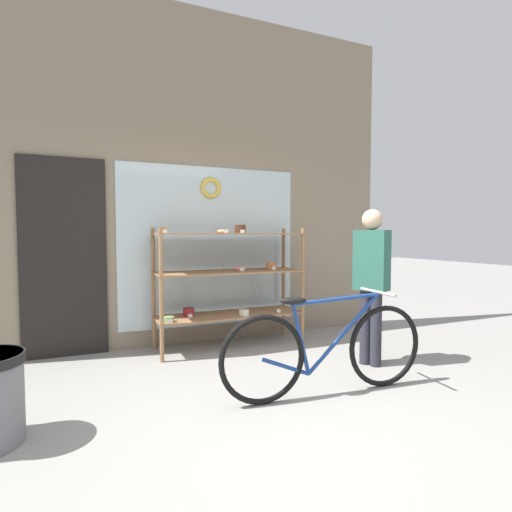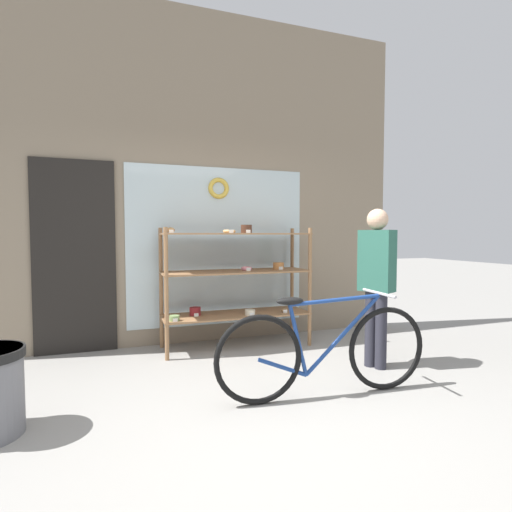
# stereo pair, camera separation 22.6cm
# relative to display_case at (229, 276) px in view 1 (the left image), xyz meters

# --- Properties ---
(ground_plane) EXTENTS (30.00, 30.00, 0.00)m
(ground_plane) POSITION_rel_display_case_xyz_m (-0.31, -1.97, -0.82)
(ground_plane) COLOR gray
(storefront_facade) EXTENTS (5.18, 0.13, 3.94)m
(storefront_facade) POSITION_rel_display_case_xyz_m (-0.34, 0.41, 1.09)
(storefront_facade) COLOR gray
(storefront_facade) RESTS_ON ground_plane
(display_case) EXTENTS (1.68, 0.54, 1.40)m
(display_case) POSITION_rel_display_case_xyz_m (0.00, 0.00, 0.00)
(display_case) COLOR #8E6642
(display_case) RESTS_ON ground_plane
(bicycle) EXTENTS (1.80, 0.46, 0.83)m
(bicycle) POSITION_rel_display_case_xyz_m (0.26, -1.60, -0.45)
(bicycle) COLOR black
(bicycle) RESTS_ON ground_plane
(pedestrian) EXTENTS (0.30, 0.37, 1.54)m
(pedestrian) POSITION_rel_display_case_xyz_m (1.07, -1.14, 0.07)
(pedestrian) COLOR #282833
(pedestrian) RESTS_ON ground_plane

